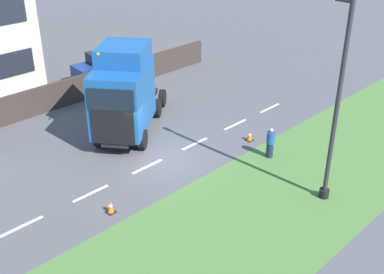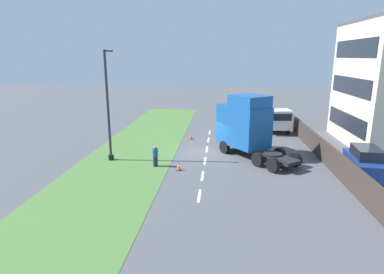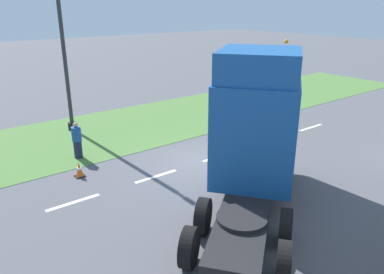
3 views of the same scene
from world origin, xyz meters
name	(u,v)px [view 3 (image 3 of 3)]	position (x,y,z in m)	size (l,w,h in m)	color
ground_plane	(203,161)	(0.00, 0.00, 0.00)	(120.00, 120.00, 0.00)	#515156
grass_verge	(132,126)	(-6.00, 0.00, 0.01)	(7.00, 44.00, 0.01)	#4C7538
lane_markings	(190,166)	(0.00, -0.70, 0.00)	(0.16, 17.80, 0.00)	white
lorry_cab	(257,125)	(3.14, -0.37, 2.46)	(6.27, 7.11, 5.02)	black
lamp_post	(65,56)	(-7.21, -2.73, 3.75)	(1.33, 0.42, 8.28)	black
pedestrian	(77,141)	(-3.53, -3.90, 0.76)	(0.39, 0.39, 1.56)	#1E233D
traffic_cone_lead	(79,170)	(-1.75, -4.57, 0.28)	(0.36, 0.36, 0.58)	black
traffic_cone_trailing	(247,125)	(-1.71, 4.30, 0.28)	(0.36, 0.36, 0.58)	black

